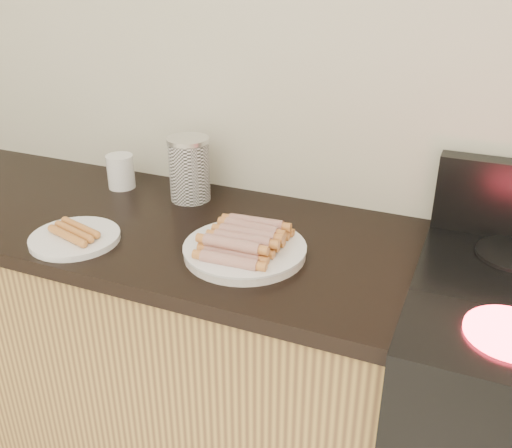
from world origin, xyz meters
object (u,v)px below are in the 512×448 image
at_px(main_plate, 245,251).
at_px(canister, 189,169).
at_px(side_plate, 75,238).
at_px(mug, 121,171).

bearing_deg(main_plate, canister, 138.91).
height_order(side_plate, canister, canister).
bearing_deg(mug, side_plate, -74.03).
relative_size(main_plate, mug, 2.86).
bearing_deg(canister, mug, -179.25).
height_order(main_plate, mug, mug).
relative_size(main_plate, side_plate, 1.31).
distance_m(main_plate, canister, 0.40).
xyz_separation_m(side_plate, mug, (-0.10, 0.36, 0.04)).
bearing_deg(main_plate, side_plate, -166.52).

